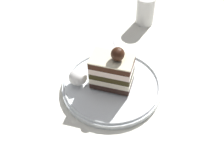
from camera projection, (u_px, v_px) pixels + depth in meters
The scene contains 6 objects.
ground_plane at pixel (121, 81), 0.68m from camera, with size 2.40×2.40×0.00m, color silver.
dessert_plate at pixel (112, 85), 0.66m from camera, with size 0.25×0.25×0.02m.
cake_slice at pixel (112, 70), 0.62m from camera, with size 0.07×0.10×0.11m.
whipped_cream_dollop at pixel (78, 77), 0.64m from camera, with size 0.04×0.04×0.04m, color white.
fork at pixel (119, 56), 0.72m from camera, with size 0.12×0.06×0.00m.
drink_glass_near at pixel (145, 12), 0.83m from camera, with size 0.06×0.06×0.09m.
Camera 1 is at (0.46, 0.07, 0.50)m, focal length 42.01 mm.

